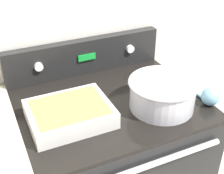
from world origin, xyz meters
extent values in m
cube|color=silver|center=(0.00, 0.68, 1.25)|extent=(8.00, 0.05, 2.50)
cube|color=black|center=(0.00, 0.32, 0.91)|extent=(0.80, 0.65, 0.02)
cylinder|color=silver|center=(0.00, -0.02, 0.84)|extent=(0.65, 0.02, 0.02)
cube|color=black|center=(0.00, 0.62, 1.01)|extent=(0.80, 0.05, 0.18)
cylinder|color=white|center=(-0.24, 0.59, 1.02)|extent=(0.04, 0.02, 0.04)
cylinder|color=white|center=(0.24, 0.59, 1.02)|extent=(0.04, 0.02, 0.04)
cube|color=green|center=(0.00, 0.59, 1.02)|extent=(0.09, 0.01, 0.03)
cylinder|color=silver|center=(0.19, 0.20, 0.99)|extent=(0.27, 0.27, 0.13)
torus|color=silver|center=(0.19, 0.20, 1.04)|extent=(0.29, 0.29, 0.01)
cylinder|color=beige|center=(0.19, 0.20, 1.03)|extent=(0.25, 0.25, 0.02)
cube|color=silver|center=(-0.20, 0.26, 0.96)|extent=(0.32, 0.26, 0.07)
cube|color=#B2894C|center=(-0.20, 0.26, 0.97)|extent=(0.28, 0.23, 0.04)
cylinder|color=#7AB2C6|center=(0.38, 0.25, 0.93)|extent=(0.01, 0.25, 0.01)
sphere|color=#7AB2C6|center=(0.38, 0.12, 0.96)|extent=(0.08, 0.08, 0.08)
camera|label=1|loc=(-0.47, -0.72, 1.69)|focal=50.00mm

